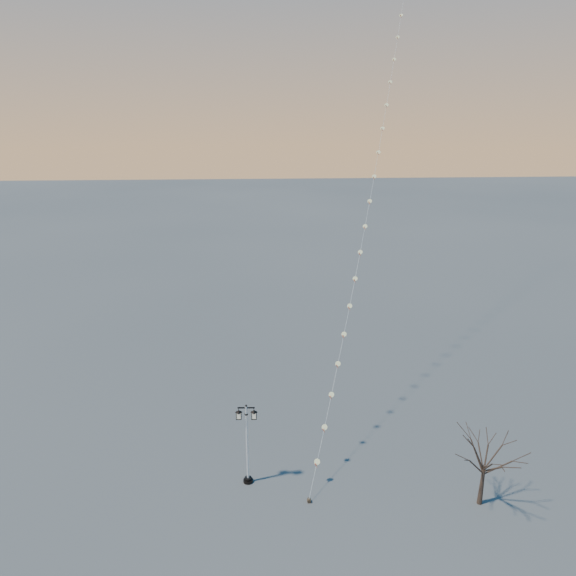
{
  "coord_description": "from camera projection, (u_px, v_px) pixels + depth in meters",
  "views": [
    {
      "loc": [
        -2.5,
        -21.45,
        18.78
      ],
      "look_at": [
        -0.58,
        6.8,
        9.61
      ],
      "focal_mm": 33.0,
      "sensor_mm": 36.0,
      "label": 1
    }
  ],
  "objects": [
    {
      "name": "ground",
      "position": [
        309.0,
        513.0,
        26.3
      ],
      "size": [
        300.0,
        300.0,
        0.0
      ],
      "primitive_type": "plane",
      "color": "#4F5050",
      "rests_on": "ground"
    },
    {
      "name": "street_lamp",
      "position": [
        247.0,
        440.0,
        27.76
      ],
      "size": [
        1.2,
        0.52,
        4.72
      ],
      "rotation": [
        0.0,
        0.0,
        -0.06
      ],
      "color": "black",
      "rests_on": "ground"
    },
    {
      "name": "bare_tree",
      "position": [
        486.0,
        455.0,
        26.1
      ],
      "size": [
        2.49,
        2.49,
        4.14
      ],
      "rotation": [
        0.0,
        0.0,
        0.24
      ],
      "color": "#36271E",
      "rests_on": "ground"
    },
    {
      "name": "kite_train",
      "position": [
        385.0,
        81.0,
        39.14
      ],
      "size": [
        15.46,
        38.91,
        42.87
      ],
      "rotation": [
        0.0,
        0.0,
        -0.06
      ],
      "color": "#37281A",
      "rests_on": "ground"
    }
  ]
}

